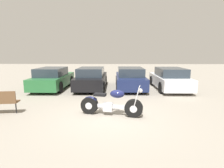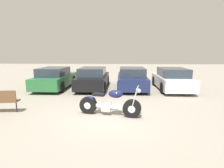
{
  "view_description": "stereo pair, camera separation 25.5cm",
  "coord_description": "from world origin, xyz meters",
  "px_view_note": "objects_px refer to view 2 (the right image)",
  "views": [
    {
      "loc": [
        0.13,
        -6.08,
        2.25
      ],
      "look_at": [
        -0.0,
        1.78,
        0.85
      ],
      "focal_mm": 28.0,
      "sensor_mm": 36.0,
      "label": 1
    },
    {
      "loc": [
        0.38,
        -6.07,
        2.25
      ],
      "look_at": [
        -0.0,
        1.78,
        0.85
      ],
      "focal_mm": 28.0,
      "sensor_mm": 36.0,
      "label": 2
    }
  ],
  "objects_px": {
    "parked_car_navy": "(132,79)",
    "motorcycle": "(109,104)",
    "parked_car_green": "(55,78)",
    "parked_car_black": "(93,78)",
    "parked_car_white": "(172,79)"
  },
  "relations": [
    {
      "from": "parked_car_green",
      "to": "parked_car_navy",
      "type": "bearing_deg",
      "value": 1.48
    },
    {
      "from": "parked_car_green",
      "to": "parked_car_navy",
      "type": "distance_m",
      "value": 4.91
    },
    {
      "from": "motorcycle",
      "to": "parked_car_green",
      "type": "xyz_separation_m",
      "value": [
        -3.79,
        4.8,
        0.21
      ]
    },
    {
      "from": "parked_car_green",
      "to": "parked_car_black",
      "type": "relative_size",
      "value": 1.0
    },
    {
      "from": "motorcycle",
      "to": "parked_car_green",
      "type": "height_order",
      "value": "parked_car_green"
    },
    {
      "from": "motorcycle",
      "to": "parked_car_navy",
      "type": "distance_m",
      "value": 5.06
    },
    {
      "from": "motorcycle",
      "to": "parked_car_black",
      "type": "distance_m",
      "value": 5.07
    },
    {
      "from": "parked_car_green",
      "to": "parked_car_white",
      "type": "distance_m",
      "value": 7.37
    },
    {
      "from": "parked_car_green",
      "to": "parked_car_black",
      "type": "height_order",
      "value": "same"
    },
    {
      "from": "parked_car_green",
      "to": "parked_car_white",
      "type": "relative_size",
      "value": 1.0
    },
    {
      "from": "parked_car_black",
      "to": "motorcycle",
      "type": "bearing_deg",
      "value": -74.74
    },
    {
      "from": "motorcycle",
      "to": "parked_car_navy",
      "type": "height_order",
      "value": "parked_car_navy"
    },
    {
      "from": "parked_car_green",
      "to": "parked_car_white",
      "type": "bearing_deg",
      "value": -0.24
    },
    {
      "from": "parked_car_navy",
      "to": "motorcycle",
      "type": "bearing_deg",
      "value": -102.84
    },
    {
      "from": "parked_car_black",
      "to": "parked_car_white",
      "type": "distance_m",
      "value": 4.91
    }
  ]
}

